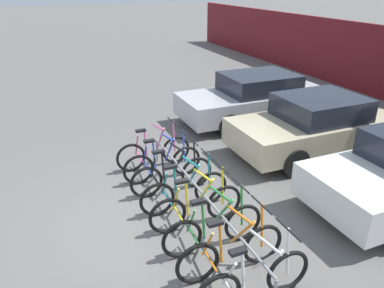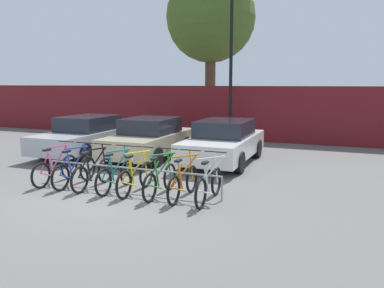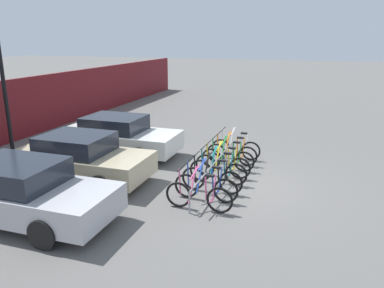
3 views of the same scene
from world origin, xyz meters
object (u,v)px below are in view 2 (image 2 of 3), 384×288
object	(u,v)px
bicycle_yellow	(136,177)
lamp_post	(231,48)
bicycle_teal	(116,175)
bicycle_orange	(183,182)
car_silver	(87,135)
tree_behind_hoarding	(211,18)
car_white	(224,142)
bicycle_black	(93,173)
bicycle_white	(209,185)
bike_rack	(129,170)
bicycle_pink	(56,169)
bicycle_green	(160,180)
car_beige	(150,139)
bicycle_blue	(75,171)

from	to	relation	value
bicycle_yellow	lamp_post	xyz separation A→B (m)	(0.06, 7.97, 3.67)
bicycle_teal	bicycle_orange	bearing A→B (deg)	-3.09
car_silver	tree_behind_hoarding	world-z (taller)	tree_behind_hoarding
car_white	bicycle_black	bearing A→B (deg)	-117.99
bicycle_black	car_silver	world-z (taller)	car_silver
bicycle_white	lamp_post	bearing A→B (deg)	101.42
bike_rack	bicycle_pink	world-z (taller)	bicycle_pink
bicycle_green	car_beige	bearing A→B (deg)	124.03
car_beige	lamp_post	bearing A→B (deg)	67.58
bicycle_green	car_silver	bearing A→B (deg)	145.45
bicycle_black	tree_behind_hoarding	world-z (taller)	tree_behind_hoarding
bicycle_black	bicycle_orange	bearing A→B (deg)	3.73
bicycle_green	car_silver	world-z (taller)	car_silver
car_beige	bicycle_yellow	bearing A→B (deg)	-66.82
bicycle_green	bicycle_pink	bearing A→B (deg)	-176.80
bicycle_black	bicycle_yellow	bearing A→B (deg)	3.73
bicycle_teal	car_beige	xyz separation A→B (m)	(-1.10, 3.84, 0.31)
lamp_post	car_white	bearing A→B (deg)	-77.03
bike_rack	bicycle_yellow	bearing A→B (deg)	-28.95
bicycle_blue	bicycle_teal	size ratio (longest dim) A/B	1.00
bicycle_teal	bicycle_white	xyz separation A→B (m)	(2.38, 0.00, 0.00)
bicycle_green	tree_behind_hoarding	bearing A→B (deg)	105.98
bicycle_green	car_silver	size ratio (longest dim) A/B	0.38
bicycle_yellow	car_silver	xyz separation A→B (m)	(-4.14, 3.71, 0.31)
bicycle_green	bicycle_orange	distance (m)	0.58
bike_rack	bicycle_black	size ratio (longest dim) A/B	2.78
bike_rack	bicycle_orange	world-z (taller)	bicycle_orange
bicycle_green	tree_behind_hoarding	xyz separation A→B (m)	(-2.44, 10.77, 5.38)
bicycle_teal	lamp_post	size ratio (longest dim) A/B	0.23
bike_rack	bicycle_black	xyz separation A→B (m)	(-0.94, -0.15, -0.12)
bicycle_green	tree_behind_hoarding	size ratio (longest dim) A/B	0.21
bicycle_teal	car_white	bearing A→B (deg)	66.68
bike_rack	bicycle_white	world-z (taller)	bicycle_white
car_beige	bicycle_pink	bearing A→B (deg)	-100.75
car_beige	lamp_post	size ratio (longest dim) A/B	0.55
bicycle_pink	car_silver	world-z (taller)	car_silver
bicycle_green	bicycle_orange	xyz separation A→B (m)	(0.58, 0.00, 0.00)
bicycle_pink	lamp_post	distance (m)	9.11
car_silver	tree_behind_hoarding	size ratio (longest dim) A/B	0.56
bicycle_pink	tree_behind_hoarding	world-z (taller)	tree_behind_hoarding
car_white	tree_behind_hoarding	size ratio (longest dim) A/B	0.54
lamp_post	tree_behind_hoarding	bearing A→B (deg)	123.54
bicycle_teal	car_silver	distance (m)	5.18
bicycle_blue	car_beige	size ratio (longest dim) A/B	0.42
bicycle_blue	bicycle_green	xyz separation A→B (m)	(2.42, 0.00, 0.00)
bicycle_orange	car_white	size ratio (longest dim) A/B	0.39
bicycle_pink	bicycle_white	bearing A→B (deg)	1.66
bicycle_yellow	lamp_post	distance (m)	8.78
bicycle_white	car_silver	bearing A→B (deg)	147.05
bicycle_yellow	car_beige	size ratio (longest dim) A/B	0.42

